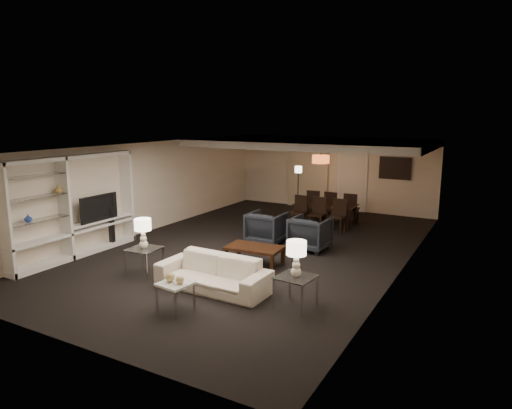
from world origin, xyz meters
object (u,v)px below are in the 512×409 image
at_px(pendant_light, 321,159).
at_px(dining_table, 325,215).
at_px(coffee_table, 254,256).
at_px(television, 96,207).
at_px(armchair_right, 310,233).
at_px(vase_blue, 28,218).
at_px(chair_nl, 298,212).
at_px(vase_amber, 58,189).
at_px(marble_table, 176,297).
at_px(floor_lamp, 298,191).
at_px(armchair_left, 266,228).
at_px(table_lamp_right, 296,259).
at_px(chair_nr, 337,216).
at_px(chair_nm, 317,214).
at_px(side_table_left, 144,261).
at_px(table_lamp_left, 143,234).
at_px(chair_fr, 351,208).
at_px(side_table_right, 296,292).
at_px(floor_speaker, 112,227).
at_px(chair_fm, 333,206).
at_px(sofa, 213,273).
at_px(chair_fl, 315,204).

xyz_separation_m(pendant_light, dining_table, (0.33, -0.40, -1.61)).
distance_m(coffee_table, television, 4.07).
xyz_separation_m(armchair_right, vase_blue, (-4.52, -4.29, 0.74)).
height_order(dining_table, chair_nl, chair_nl).
bearing_deg(vase_amber, coffee_table, 24.69).
xyz_separation_m(marble_table, dining_table, (0.02, 6.98, 0.06)).
distance_m(vase_blue, floor_lamp, 8.21).
xyz_separation_m(armchair_left, armchair_right, (1.20, 0.00, 0.00)).
xyz_separation_m(table_lamp_right, chair_nr, (-1.08, 5.23, -0.41)).
relative_size(chair_nm, floor_lamp, 0.58).
relative_size(armchair_left, armchair_right, 1.00).
xyz_separation_m(side_table_left, table_lamp_left, (0.00, 0.00, 0.59)).
bearing_deg(television, chair_fr, -38.06).
xyz_separation_m(table_lamp_right, marble_table, (-1.70, -1.10, -0.62)).
bearing_deg(vase_amber, chair_nm, 54.00).
bearing_deg(side_table_right, chair_fr, 99.38).
relative_size(table_lamp_left, dining_table, 0.35).
relative_size(floor_speaker, chair_nm, 1.08).
bearing_deg(table_lamp_left, chair_nr, 66.04).
height_order(chair_nr, chair_fm, same).
xyz_separation_m(chair_nl, chair_fr, (1.20, 1.30, 0.00)).
bearing_deg(pendant_light, chair_nl, -104.26).
relative_size(marble_table, floor_lamp, 0.31).
relative_size(coffee_table, side_table_right, 2.00).
relative_size(vase_amber, chair_nr, 0.18).
height_order(vase_blue, chair_fr, vase_blue).
xyz_separation_m(coffee_table, chair_fm, (0.02, 4.93, 0.25)).
relative_size(chair_nr, chair_fr, 1.00).
bearing_deg(sofa, table_lamp_left, -178.91).
xyz_separation_m(vase_blue, chair_nm, (3.94, 6.21, -0.68)).
height_order(dining_table, floor_lamp, floor_lamp).
distance_m(armchair_left, chair_nm, 2.02).
relative_size(armchair_left, floor_lamp, 0.56).
bearing_deg(chair_fl, chair_nr, 125.63).
bearing_deg(television, armchair_left, -52.35).
relative_size(side_table_left, floor_speaker, 0.60).
xyz_separation_m(sofa, floor_lamp, (-1.27, 6.78, 0.49)).
bearing_deg(marble_table, chair_fl, 94.33).
xyz_separation_m(chair_fl, floor_lamp, (-0.69, 0.25, 0.34)).
bearing_deg(side_table_right, marble_table, -147.09).
xyz_separation_m(dining_table, chair_nr, (0.60, -0.65, 0.15)).
bearing_deg(floor_speaker, chair_fr, 50.07).
height_order(pendant_light, sofa, pendant_light).
bearing_deg(armchair_left, side_table_left, 70.18).
bearing_deg(table_lamp_right, sofa, 180.00).
xyz_separation_m(side_table_left, marble_table, (1.70, -1.10, -0.03)).
height_order(marble_table, chair_fr, chair_fr).
xyz_separation_m(dining_table, chair_fm, (0.00, 0.65, 0.15)).
bearing_deg(chair_nm, side_table_left, -110.37).
height_order(armchair_left, side_table_left, armchair_left).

